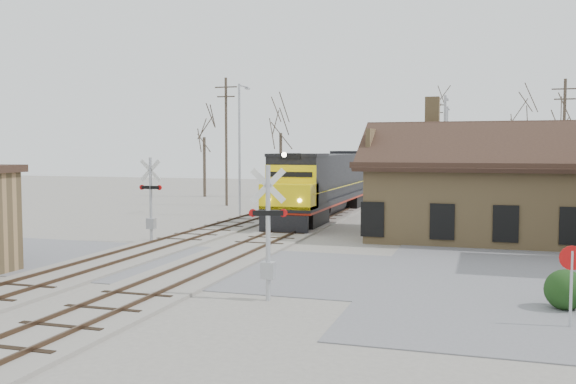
% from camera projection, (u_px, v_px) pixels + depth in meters
% --- Properties ---
extents(ground, '(140.00, 140.00, 0.00)m').
position_uv_depth(ground, '(211.00, 266.00, 27.06)').
color(ground, gray).
rests_on(ground, ground).
extents(road, '(60.00, 9.00, 0.03)m').
position_uv_depth(road, '(211.00, 265.00, 27.06)').
color(road, slate).
rests_on(road, ground).
extents(track_main, '(3.40, 90.00, 0.24)m').
position_uv_depth(track_main, '(306.00, 224.00, 41.35)').
color(track_main, gray).
rests_on(track_main, ground).
extents(track_siding, '(3.40, 90.00, 0.24)m').
position_uv_depth(track_siding, '(241.00, 221.00, 42.68)').
color(track_siding, gray).
rests_on(track_siding, ground).
extents(depot, '(15.20, 9.31, 7.90)m').
position_uv_depth(depot, '(504.00, 195.00, 34.80)').
color(depot, '#9E8052').
rests_on(depot, ground).
extents(locomotive_lead, '(3.14, 21.03, 4.67)m').
position_uv_depth(locomotive_lead, '(325.00, 183.00, 46.00)').
color(locomotive_lead, black).
rests_on(locomotive_lead, ground).
extents(locomotive_trailing, '(3.14, 21.03, 4.42)m').
position_uv_depth(locomotive_trailing, '(375.00, 172.00, 66.31)').
color(locomotive_trailing, black).
rests_on(locomotive_trailing, ground).
extents(crossbuck_near, '(1.24, 0.42, 4.42)m').
position_uv_depth(crossbuck_near, '(268.00, 238.00, 20.80)').
color(crossbuck_near, '#A5A8AD').
rests_on(crossbuck_near, ground).
extents(crossbuck_far, '(1.28, 0.34, 4.47)m').
position_uv_depth(crossbuck_far, '(151.00, 203.00, 33.52)').
color(crossbuck_far, '#A5A8AD').
rests_on(crossbuck_far, ground).
extents(do_not_enter_sign, '(0.68, 0.13, 2.30)m').
position_uv_depth(do_not_enter_sign, '(572.00, 271.00, 17.66)').
color(do_not_enter_sign, '#A5A8AD').
rests_on(do_not_enter_sign, ground).
extents(hedge_a, '(1.25, 1.25, 1.25)m').
position_uv_depth(hedge_a, '(565.00, 290.00, 19.70)').
color(hedge_a, black).
rests_on(hedge_a, ground).
extents(streetlight_a, '(0.25, 2.04, 9.57)m').
position_uv_depth(streetlight_a, '(240.00, 143.00, 46.49)').
color(streetlight_a, '#A5A8AD').
rests_on(streetlight_a, ground).
extents(streetlight_b, '(0.25, 2.04, 8.56)m').
position_uv_depth(streetlight_b, '(445.00, 150.00, 44.25)').
color(streetlight_b, '#A5A8AD').
rests_on(streetlight_b, ground).
extents(streetlight_c, '(0.25, 2.04, 8.80)m').
position_uv_depth(streetlight_c, '(447.00, 148.00, 60.19)').
color(streetlight_c, '#A5A8AD').
rests_on(streetlight_c, ground).
extents(utility_pole_a, '(2.00, 0.24, 10.89)m').
position_uv_depth(utility_pole_a, '(226.00, 139.00, 54.62)').
color(utility_pole_a, '#382D23').
rests_on(utility_pole_a, ground).
extents(utility_pole_b, '(2.00, 0.24, 10.25)m').
position_uv_depth(utility_pole_b, '(435.00, 144.00, 68.03)').
color(utility_pole_b, '#382D23').
rests_on(utility_pole_b, ground).
extents(utility_pole_c, '(2.00, 0.24, 10.42)m').
position_uv_depth(utility_pole_c, '(564.00, 142.00, 51.02)').
color(utility_pole_c, '#382D23').
rests_on(utility_pole_c, ground).
extents(tree_a, '(4.01, 4.01, 9.83)m').
position_uv_depth(tree_a, '(204.00, 127.00, 64.50)').
color(tree_a, '#382D23').
rests_on(tree_a, ground).
extents(tree_b, '(4.29, 4.29, 10.52)m').
position_uv_depth(tree_b, '(281.00, 122.00, 64.24)').
color(tree_b, '#382D23').
rests_on(tree_b, ground).
extents(tree_c, '(5.35, 5.35, 13.12)m').
position_uv_depth(tree_c, '(438.00, 109.00, 72.65)').
color(tree_c, '#382D23').
rests_on(tree_c, ground).
extents(tree_d, '(4.87, 4.87, 11.93)m').
position_uv_depth(tree_d, '(522.00, 112.00, 63.99)').
color(tree_d, '#382D23').
rests_on(tree_d, ground).
extents(tree_e, '(3.92, 3.92, 9.61)m').
position_uv_depth(tree_e, '(568.00, 127.00, 57.00)').
color(tree_e, '#382D23').
rests_on(tree_e, ground).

